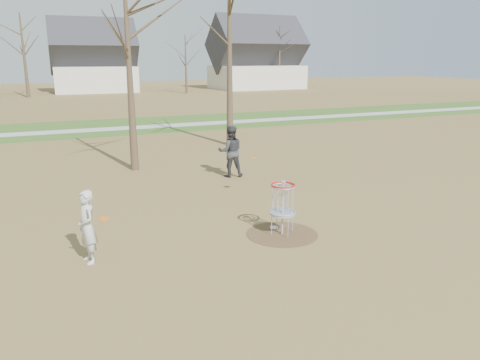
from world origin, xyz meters
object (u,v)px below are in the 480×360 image
at_px(disc_golf_basket, 283,199).
at_px(player_throwing, 231,151).
at_px(player_standing, 87,227).
at_px(disc_grounded, 274,227).

bearing_deg(disc_golf_basket, player_throwing, 79.90).
height_order(player_throwing, disc_golf_basket, player_throwing).
bearing_deg(player_standing, player_throwing, 122.52).
bearing_deg(disc_grounded, player_throwing, 79.23).
xyz_separation_m(player_standing, player_throwing, (5.68, 5.76, 0.15)).
relative_size(player_throwing, disc_grounded, 8.66).
distance_m(player_throwing, disc_golf_basket, 6.08).
height_order(player_standing, player_throwing, player_throwing).
xyz_separation_m(player_throwing, disc_golf_basket, (-1.07, -5.98, -0.04)).
distance_m(disc_grounded, disc_golf_basket, 1.00).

